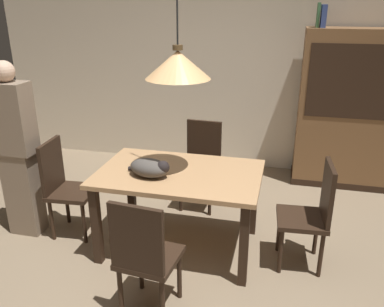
{
  "coord_description": "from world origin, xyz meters",
  "views": [
    {
      "loc": [
        0.74,
        -2.53,
        2.12
      ],
      "look_at": [
        -0.04,
        0.7,
        0.85
      ],
      "focal_mm": 37.28,
      "sensor_mm": 36.0,
      "label": 1
    }
  ],
  "objects_px": {
    "hutch_bookcase": "(346,113)",
    "chair_far_back": "(201,160)",
    "pendant_lamp": "(178,64)",
    "person_standing": "(17,151)",
    "chair_near_front": "(144,254)",
    "cat_sleeping": "(150,168)",
    "chair_left_side": "(64,184)",
    "chair_right_side": "(312,211)",
    "dining_table": "(179,182)",
    "book_green_slim": "(318,15)",
    "book_blue_wide": "(323,16)"
  },
  "relations": [
    {
      "from": "chair_near_front",
      "to": "book_green_slim",
      "type": "bearing_deg",
      "value": 67.6
    },
    {
      "from": "hutch_bookcase",
      "to": "chair_right_side",
      "type": "bearing_deg",
      "value": -102.82
    },
    {
      "from": "chair_far_back",
      "to": "book_blue_wide",
      "type": "height_order",
      "value": "book_blue_wide"
    },
    {
      "from": "hutch_bookcase",
      "to": "book_green_slim",
      "type": "relative_size",
      "value": 7.12
    },
    {
      "from": "chair_left_side",
      "to": "cat_sleeping",
      "type": "relative_size",
      "value": 2.34
    },
    {
      "from": "chair_near_front",
      "to": "person_standing",
      "type": "xyz_separation_m",
      "value": [
        -1.51,
        0.79,
        0.32
      ]
    },
    {
      "from": "cat_sleeping",
      "to": "person_standing",
      "type": "bearing_deg",
      "value": 177.47
    },
    {
      "from": "chair_right_side",
      "to": "pendant_lamp",
      "type": "bearing_deg",
      "value": -179.71
    },
    {
      "from": "book_blue_wide",
      "to": "chair_near_front",
      "type": "bearing_deg",
      "value": -113.43
    },
    {
      "from": "chair_left_side",
      "to": "chair_near_front",
      "type": "height_order",
      "value": "same"
    },
    {
      "from": "chair_left_side",
      "to": "person_standing",
      "type": "distance_m",
      "value": 0.51
    },
    {
      "from": "chair_far_back",
      "to": "cat_sleeping",
      "type": "xyz_separation_m",
      "value": [
        -0.21,
        -1.02,
        0.32
      ]
    },
    {
      "from": "hutch_bookcase",
      "to": "chair_far_back",
      "type": "bearing_deg",
      "value": -148.46
    },
    {
      "from": "book_green_slim",
      "to": "pendant_lamp",
      "type": "bearing_deg",
      "value": -121.23
    },
    {
      "from": "chair_left_side",
      "to": "chair_right_side",
      "type": "xyz_separation_m",
      "value": [
        2.26,
        0.01,
        0.0
      ]
    },
    {
      "from": "chair_left_side",
      "to": "pendant_lamp",
      "type": "bearing_deg",
      "value": 0.3
    },
    {
      "from": "dining_table",
      "to": "book_green_slim",
      "type": "xyz_separation_m",
      "value": [
        1.11,
        1.82,
        1.33
      ]
    },
    {
      "from": "chair_near_front",
      "to": "pendant_lamp",
      "type": "relative_size",
      "value": 0.72
    },
    {
      "from": "chair_left_side",
      "to": "book_green_slim",
      "type": "relative_size",
      "value": 3.58
    },
    {
      "from": "chair_far_back",
      "to": "hutch_bookcase",
      "type": "relative_size",
      "value": 0.5
    },
    {
      "from": "dining_table",
      "to": "hutch_bookcase",
      "type": "bearing_deg",
      "value": 49.76
    },
    {
      "from": "chair_near_front",
      "to": "chair_left_side",
      "type": "bearing_deg",
      "value": 142.1
    },
    {
      "from": "chair_right_side",
      "to": "person_standing",
      "type": "distance_m",
      "value": 2.67
    },
    {
      "from": "chair_near_front",
      "to": "book_blue_wide",
      "type": "relative_size",
      "value": 3.88
    },
    {
      "from": "chair_left_side",
      "to": "chair_right_side",
      "type": "bearing_deg",
      "value": 0.3
    },
    {
      "from": "chair_left_side",
      "to": "pendant_lamp",
      "type": "height_order",
      "value": "pendant_lamp"
    },
    {
      "from": "chair_right_side",
      "to": "book_blue_wide",
      "type": "relative_size",
      "value": 3.88
    },
    {
      "from": "dining_table",
      "to": "person_standing",
      "type": "xyz_separation_m",
      "value": [
        -1.52,
        -0.09,
        0.19
      ]
    },
    {
      "from": "person_standing",
      "to": "book_blue_wide",
      "type": "bearing_deg",
      "value": 35.47
    },
    {
      "from": "cat_sleeping",
      "to": "pendant_lamp",
      "type": "distance_m",
      "value": 0.87
    },
    {
      "from": "chair_left_side",
      "to": "hutch_bookcase",
      "type": "distance_m",
      "value": 3.26
    },
    {
      "from": "chair_right_side",
      "to": "cat_sleeping",
      "type": "distance_m",
      "value": 1.38
    },
    {
      "from": "pendant_lamp",
      "to": "person_standing",
      "type": "distance_m",
      "value": 1.73
    },
    {
      "from": "pendant_lamp",
      "to": "book_blue_wide",
      "type": "height_order",
      "value": "pendant_lamp"
    },
    {
      "from": "dining_table",
      "to": "chair_far_back",
      "type": "relative_size",
      "value": 1.51
    },
    {
      "from": "chair_left_side",
      "to": "dining_table",
      "type": "bearing_deg",
      "value": 0.3
    },
    {
      "from": "book_blue_wide",
      "to": "person_standing",
      "type": "bearing_deg",
      "value": -144.53
    },
    {
      "from": "dining_table",
      "to": "book_green_slim",
      "type": "relative_size",
      "value": 5.38
    },
    {
      "from": "chair_left_side",
      "to": "book_green_slim",
      "type": "height_order",
      "value": "book_green_slim"
    },
    {
      "from": "chair_near_front",
      "to": "pendant_lamp",
      "type": "distance_m",
      "value": 1.45
    },
    {
      "from": "chair_far_back",
      "to": "person_standing",
      "type": "relative_size",
      "value": 0.56
    },
    {
      "from": "chair_right_side",
      "to": "person_standing",
      "type": "relative_size",
      "value": 0.56
    },
    {
      "from": "person_standing",
      "to": "chair_right_side",
      "type": "bearing_deg",
      "value": 2.0
    },
    {
      "from": "chair_far_back",
      "to": "person_standing",
      "type": "bearing_deg",
      "value": -147.63
    },
    {
      "from": "chair_near_front",
      "to": "pendant_lamp",
      "type": "xyz_separation_m",
      "value": [
        0.01,
        0.88,
        1.15
      ]
    },
    {
      "from": "chair_far_back",
      "to": "chair_near_front",
      "type": "xyz_separation_m",
      "value": [
        -0.01,
        -1.76,
        0.0
      ]
    },
    {
      "from": "hutch_bookcase",
      "to": "book_blue_wide",
      "type": "relative_size",
      "value": 7.71
    },
    {
      "from": "book_green_slim",
      "to": "person_standing",
      "type": "relative_size",
      "value": 0.16
    },
    {
      "from": "pendant_lamp",
      "to": "person_standing",
      "type": "relative_size",
      "value": 0.78
    },
    {
      "from": "chair_near_front",
      "to": "book_blue_wide",
      "type": "xyz_separation_m",
      "value": [
        1.17,
        2.7,
        1.46
      ]
    }
  ]
}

